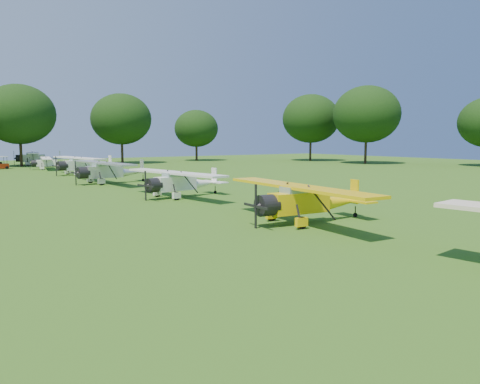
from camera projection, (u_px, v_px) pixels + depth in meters
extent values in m
plane|color=#254F13|center=(226.00, 209.00, 28.90)|extent=(160.00, 160.00, 0.00)
cylinder|color=black|center=(366.00, 149.00, 82.16)|extent=(0.44, 0.44, 4.99)
ellipsoid|color=black|center=(367.00, 114.00, 81.47)|extent=(11.65, 11.65, 9.90)
cylinder|color=black|center=(310.00, 149.00, 92.96)|extent=(0.44, 0.44, 4.81)
ellipsoid|color=black|center=(311.00, 119.00, 92.29)|extent=(11.23, 11.23, 9.55)
cylinder|color=black|center=(197.00, 151.00, 93.30)|extent=(0.44, 0.44, 3.70)
ellipsoid|color=black|center=(196.00, 128.00, 92.78)|extent=(8.63, 8.63, 7.34)
cylinder|color=black|center=(122.00, 151.00, 82.72)|extent=(0.44, 0.44, 4.51)
ellipsoid|color=black|center=(121.00, 119.00, 82.10)|extent=(10.52, 10.52, 8.94)
cylinder|color=black|center=(21.00, 151.00, 73.92)|extent=(0.44, 0.44, 4.74)
ellipsoid|color=black|center=(19.00, 114.00, 73.26)|extent=(11.05, 11.05, 9.39)
cube|color=yellow|center=(299.00, 203.00, 24.03)|extent=(3.37, 1.23, 1.08)
cone|color=yellow|center=(340.00, 202.00, 25.43)|extent=(2.95, 1.15, 0.93)
cube|color=#8CA5B2|center=(298.00, 192.00, 23.91)|extent=(1.72, 1.07, 0.57)
cylinder|color=black|center=(267.00, 205.00, 23.05)|extent=(1.01, 1.14, 1.07)
cube|color=black|center=(256.00, 206.00, 22.72)|extent=(0.07, 0.13, 2.17)
cube|color=yellow|center=(298.00, 187.00, 23.89)|extent=(2.33, 11.02, 0.14)
cube|color=yellow|center=(354.00, 192.00, 25.89)|extent=(0.15, 0.57, 1.34)
cube|color=yellow|center=(353.00, 200.00, 25.89)|extent=(1.10, 2.95, 0.09)
cylinder|color=black|center=(301.00, 223.00, 22.60)|extent=(0.63, 0.21, 0.62)
cylinder|color=black|center=(272.00, 215.00, 24.82)|extent=(0.63, 0.21, 0.62)
cylinder|color=black|center=(355.00, 215.00, 26.09)|extent=(0.25, 0.10, 0.25)
cube|color=white|center=(176.00, 183.00, 34.63)|extent=(3.32, 1.41, 1.05)
cone|color=white|center=(204.00, 183.00, 36.48)|extent=(2.91, 1.30, 0.90)
cube|color=#8CA5B2|center=(174.00, 176.00, 34.50)|extent=(1.72, 1.15, 0.55)
cylinder|color=black|center=(153.00, 185.00, 33.34)|extent=(1.05, 1.16, 1.04)
cube|color=black|center=(146.00, 186.00, 32.90)|extent=(0.08, 0.13, 2.11)
cube|color=white|center=(174.00, 173.00, 34.47)|extent=(2.99, 10.75, 0.14)
cube|color=white|center=(214.00, 176.00, 37.10)|extent=(0.18, 0.56, 1.31)
cube|color=white|center=(213.00, 182.00, 37.08)|extent=(1.25, 2.91, 0.09)
cylinder|color=black|center=(177.00, 196.00, 33.26)|extent=(0.62, 0.25, 0.60)
cylinder|color=black|center=(157.00, 193.00, 35.09)|extent=(0.62, 0.25, 0.60)
cylinder|color=black|center=(215.00, 192.00, 37.31)|extent=(0.25, 0.11, 0.24)
cube|color=silver|center=(104.00, 172.00, 45.44)|extent=(3.58, 1.32, 1.15)
cone|color=silver|center=(132.00, 172.00, 47.31)|extent=(3.14, 1.23, 0.99)
cube|color=#8CA5B2|center=(103.00, 166.00, 45.31)|extent=(1.83, 1.14, 0.60)
cylinder|color=black|center=(83.00, 173.00, 44.14)|extent=(1.07, 1.21, 1.14)
cube|color=black|center=(76.00, 173.00, 43.69)|extent=(0.08, 0.14, 2.30)
cube|color=silver|center=(103.00, 163.00, 45.27)|extent=(2.51, 11.70, 0.15)
cube|color=silver|center=(142.00, 166.00, 47.93)|extent=(0.16, 0.61, 1.42)
cube|color=silver|center=(141.00, 171.00, 47.92)|extent=(1.17, 3.13, 0.10)
cylinder|color=black|center=(101.00, 182.00, 43.93)|extent=(0.67, 0.23, 0.66)
cylinder|color=black|center=(90.00, 180.00, 46.04)|extent=(0.67, 0.23, 0.66)
cylinder|color=black|center=(143.00, 180.00, 48.16)|extent=(0.27, 0.11, 0.26)
cube|color=white|center=(79.00, 165.00, 56.60)|extent=(3.63, 1.53, 1.15)
cone|color=white|center=(102.00, 166.00, 58.61)|extent=(3.19, 1.42, 0.99)
cube|color=#8CA5B2|center=(78.00, 160.00, 56.45)|extent=(1.89, 1.25, 0.60)
cylinder|color=black|center=(62.00, 166.00, 55.19)|extent=(1.14, 1.27, 1.14)
cube|color=black|center=(56.00, 166.00, 54.71)|extent=(0.08, 0.14, 2.31)
cube|color=white|center=(78.00, 158.00, 56.42)|extent=(3.24, 11.77, 0.15)
cube|color=white|center=(110.00, 161.00, 59.29)|extent=(0.19, 0.61, 1.43)
cube|color=white|center=(109.00, 165.00, 59.27)|extent=(1.36, 3.18, 0.10)
cylinder|color=black|center=(77.00, 173.00, 55.09)|extent=(0.68, 0.27, 0.66)
cylinder|color=black|center=(68.00, 172.00, 57.10)|extent=(0.68, 0.27, 0.66)
cylinder|color=black|center=(111.00, 172.00, 59.52)|extent=(0.27, 0.12, 0.26)
cube|color=white|center=(47.00, 163.00, 66.47)|extent=(2.88, 1.28, 0.91)
cone|color=white|center=(64.00, 164.00, 67.46)|extent=(2.53, 1.18, 0.78)
cube|color=#8CA5B2|center=(46.00, 160.00, 66.38)|extent=(1.50, 1.02, 0.48)
cylinder|color=black|center=(34.00, 163.00, 65.78)|extent=(0.92, 1.02, 0.90)
cube|color=black|center=(30.00, 163.00, 65.55)|extent=(0.07, 0.11, 1.82)
cube|color=white|center=(46.00, 158.00, 66.35)|extent=(2.79, 9.28, 0.12)
cube|color=white|center=(71.00, 160.00, 67.77)|extent=(0.17, 0.48, 1.13)
cube|color=white|center=(70.00, 163.00, 67.78)|extent=(1.14, 2.52, 0.08)
cylinder|color=black|center=(42.00, 168.00, 65.28)|extent=(0.54, 0.22, 0.52)
cylinder|color=black|center=(42.00, 167.00, 67.23)|extent=(0.54, 0.22, 0.52)
cylinder|color=black|center=(72.00, 168.00, 67.93)|extent=(0.22, 0.10, 0.21)
cube|color=silver|center=(33.00, 158.00, 77.22)|extent=(3.70, 1.57, 1.18)
cone|color=silver|center=(53.00, 159.00, 78.56)|extent=(3.25, 1.45, 1.01)
cube|color=#8CA5B2|center=(32.00, 154.00, 77.10)|extent=(1.92, 1.28, 0.62)
cylinder|color=black|center=(19.00, 158.00, 76.29)|extent=(1.17, 1.30, 1.16)
cube|color=black|center=(14.00, 158.00, 75.97)|extent=(0.09, 0.14, 2.35)
cube|color=silver|center=(32.00, 153.00, 77.07)|extent=(3.34, 11.98, 0.16)
cube|color=silver|center=(60.00, 155.00, 78.99)|extent=(0.20, 0.63, 1.46)
cube|color=silver|center=(59.00, 158.00, 78.99)|extent=(1.40, 3.24, 0.10)
cylinder|color=black|center=(28.00, 164.00, 75.67)|extent=(0.69, 0.28, 0.67)
cylinder|color=black|center=(27.00, 163.00, 78.17)|extent=(0.69, 0.28, 0.67)
cylinder|color=black|center=(61.00, 164.00, 79.20)|extent=(0.28, 0.13, 0.27)
cube|color=#AF290C|center=(0.00, 166.00, 67.27)|extent=(2.35, 1.67, 0.67)
cylinder|color=black|center=(7.00, 168.00, 67.45)|extent=(0.44, 0.24, 0.42)
cylinder|color=black|center=(3.00, 167.00, 68.22)|extent=(0.44, 0.24, 0.42)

